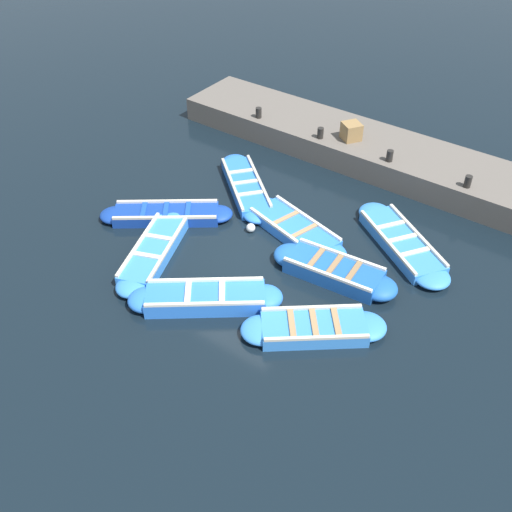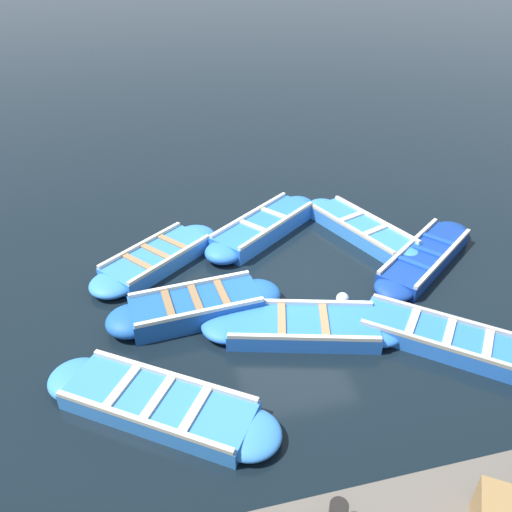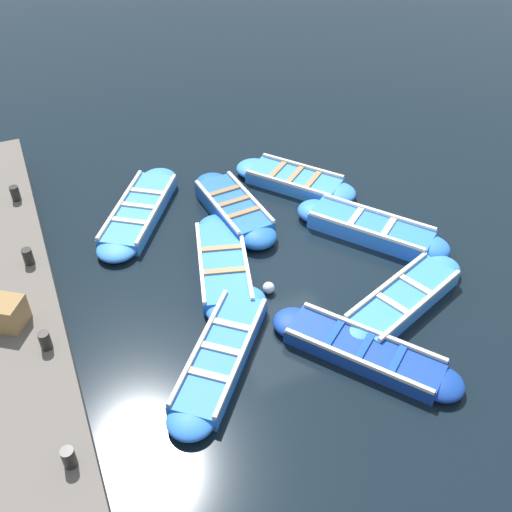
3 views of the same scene
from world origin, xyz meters
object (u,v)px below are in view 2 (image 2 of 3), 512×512
boat_centre (157,258)px  boat_bow_out (425,257)px  boat_stern_in (264,227)px  boat_alongside (447,340)px  boat_tucked (159,405)px  boat_near_quay (362,230)px  buoy_orange_near (342,299)px  boat_end_of_row (196,307)px  boat_broadside (302,327)px

boat_centre → boat_bow_out: size_ratio=0.92×
boat_centre → boat_stern_in: boat_stern_in is taller
boat_bow_out → boat_alongside: (2.46, -0.96, 0.00)m
boat_centre → boat_tucked: 4.04m
boat_near_quay → boat_alongside: boat_near_quay is taller
boat_alongside → boat_tucked: bearing=-87.0°
boat_stern_in → boat_alongside: boat_stern_in is taller
boat_stern_in → buoy_orange_near: (2.95, 0.83, -0.07)m
boat_end_of_row → boat_broadside: bearing=62.3°
boat_stern_in → boat_alongside: 4.98m
boat_broadside → boat_centre: (-2.86, -2.38, 0.01)m
boat_tucked → buoy_orange_near: 4.08m
buoy_orange_near → boat_tucked: bearing=-63.8°
boat_near_quay → boat_end_of_row: 4.68m
boat_bow_out → buoy_orange_near: bearing=-68.0°
boat_tucked → boat_stern_in: boat_stern_in is taller
boat_centre → boat_bow_out: bearing=77.0°
boat_broadside → boat_tucked: 2.89m
boat_tucked → boat_bow_out: size_ratio=1.07×
boat_tucked → boat_broadside: bearing=114.0°
boat_bow_out → boat_alongside: bearing=-21.4°
boat_end_of_row → buoy_orange_near: boat_end_of_row is taller
boat_stern_in → buoy_orange_near: boat_stern_in is taller
boat_alongside → boat_near_quay: bearing=178.5°
boat_bow_out → boat_stern_in: size_ratio=1.01×
boat_stern_in → boat_centre: bearing=-74.5°
boat_end_of_row → boat_alongside: bearing=65.8°
boat_near_quay → boat_end_of_row: boat_end_of_row is taller
boat_centre → boat_alongside: boat_centre is taller
buoy_orange_near → boat_bow_out: bearing=112.0°
boat_centre → boat_tucked: bearing=-3.7°
boat_end_of_row → buoy_orange_near: size_ratio=13.48×
boat_end_of_row → boat_bow_out: boat_end_of_row is taller
boat_centre → boat_near_quay: size_ratio=0.87×
boat_tucked → boat_stern_in: bearing=149.2°
boat_centre → boat_alongside: (3.78, 4.72, -0.01)m
boat_broadside → boat_bow_out: bearing=115.1°
boat_centre → boat_near_quay: 4.82m
boat_bow_out → boat_end_of_row: bearing=-83.2°
boat_stern_in → boat_end_of_row: bearing=-36.8°
boat_broadside → boat_alongside: 2.51m
boat_end_of_row → boat_bow_out: (-0.61, 5.09, -0.05)m
boat_end_of_row → boat_alongside: 4.52m
boat_bow_out → buoy_orange_near: (0.92, -2.28, -0.03)m
boat_centre → boat_stern_in: size_ratio=0.93×
boat_broadside → boat_centre: bearing=-140.2°
boat_tucked → boat_stern_in: 5.53m
boat_tucked → boat_bow_out: 6.54m
boat_centre → boat_tucked: boat_centre is taller
boat_broadside → buoy_orange_near: bearing=121.6°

